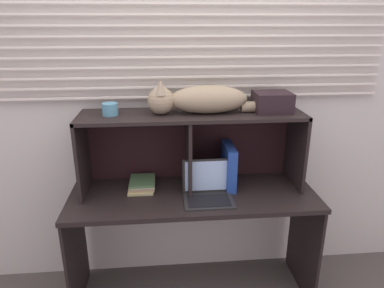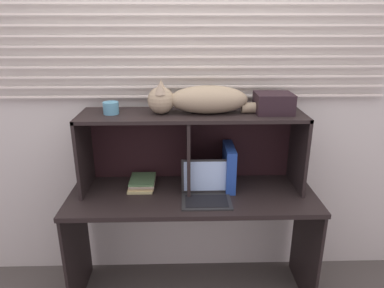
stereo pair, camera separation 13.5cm
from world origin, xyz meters
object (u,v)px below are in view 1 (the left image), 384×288
small_basket (110,109)px  binder_upright (229,166)px  laptop (208,191)px  cat (199,99)px  storage_box (272,102)px  book_stack (142,184)px

small_basket → binder_upright: bearing=0.0°
laptop → binder_upright: (0.16, 0.17, 0.09)m
cat → small_basket: bearing=180.0°
cat → storage_box: 0.46m
cat → laptop: (0.04, -0.17, -0.53)m
book_stack → small_basket: (-0.17, -0.00, 0.51)m
cat → laptop: size_ratio=2.66×
storage_box → binder_upright: bearing=180.0°
cat → laptop: 0.56m
cat → book_stack: size_ratio=3.80×
laptop → book_stack: size_ratio=1.43×
book_stack → laptop: bearing=-22.5°
laptop → book_stack: laptop is taller
cat → binder_upright: (0.20, 0.00, -0.45)m
book_stack → cat: bearing=-0.5°
binder_upright → small_basket: bearing=180.0°
laptop → storage_box: size_ratio=1.34×
book_stack → storage_box: bearing=-0.2°
cat → book_stack: cat is taller
book_stack → small_basket: size_ratio=2.23×
cat → book_stack: 0.67m
binder_upright → small_basket: size_ratio=3.00×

